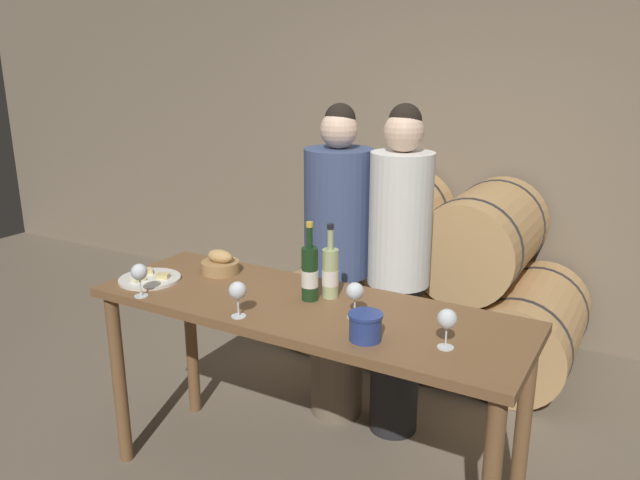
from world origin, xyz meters
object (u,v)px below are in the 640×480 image
wine_glass_left (238,291)px  blue_crock (365,325)px  tasting_table (305,331)px  wine_glass_far_left (139,273)px  wine_bottle_white (330,272)px  wine_glass_right (447,320)px  bread_basket (220,264)px  wine_glass_center (355,292)px  wine_bottle_red (310,273)px  cheese_plate (150,279)px  person_left (338,265)px  person_right (399,272)px

wine_glass_left → blue_crock: bearing=6.6°
tasting_table → wine_glass_far_left: size_ratio=12.68×
wine_bottle_white → wine_glass_far_left: (-0.72, -0.40, -0.00)m
tasting_table → wine_glass_right: 0.70m
bread_basket → wine_glass_left: bearing=-44.3°
tasting_table → blue_crock: bearing=-26.4°
wine_bottle_white → wine_glass_right: size_ratio=2.21×
wine_glass_right → bread_basket: bearing=168.6°
bread_basket → blue_crock: bearing=-19.3°
blue_crock → wine_glass_center: bearing=127.7°
wine_bottle_red → wine_bottle_white: (0.06, 0.07, -0.01)m
cheese_plate → blue_crock: bearing=-3.7°
bread_basket → wine_glass_right: (1.21, -0.24, 0.07)m
bread_basket → wine_glass_left: 0.56m
person_left → blue_crock: person_left is taller
wine_glass_center → tasting_table: bearing=174.9°
wine_bottle_white → bread_basket: wine_bottle_white is taller
wine_bottle_red → bread_basket: wine_bottle_red is taller
wine_glass_left → wine_glass_right: same height
blue_crock → cheese_plate: bearing=176.3°
tasting_table → cheese_plate: bearing=-172.0°
wine_glass_left → cheese_plate: bearing=167.6°
bread_basket → wine_glass_far_left: 0.44m
person_left → wine_glass_left: bearing=-88.5°
person_right → wine_glass_right: (0.49, -0.75, 0.14)m
wine_bottle_red → wine_glass_left: 0.34m
wine_glass_right → wine_glass_center: bearing=168.9°
person_left → wine_glass_center: (0.43, -0.67, 0.16)m
person_right → wine_glass_left: person_right is taller
cheese_plate → wine_bottle_red: bearing=12.1°
tasting_table → blue_crock: 0.45m
person_left → wine_glass_right: (0.84, -0.75, 0.16)m
bread_basket → wine_glass_center: (0.80, -0.16, 0.07)m
person_right → wine_glass_far_left: size_ratio=11.48×
wine_glass_left → wine_glass_right: 0.83m
person_left → person_right: size_ratio=0.99×
wine_bottle_white → wine_glass_center: (0.19, -0.15, -0.00)m
person_right → wine_glass_far_left: person_right is taller
person_left → blue_crock: bearing=-56.1°
cheese_plate → bread_basket: bearing=49.1°
wine_bottle_red → wine_glass_far_left: 0.74m
wine_glass_center → bread_basket: bearing=168.4°
person_left → tasting_table: bearing=-73.8°
wine_glass_right → person_left: bearing=138.2°
wine_bottle_red → wine_glass_center: size_ratio=2.32×
wine_bottle_white → blue_crock: (0.32, -0.31, -0.06)m
person_left → wine_glass_right: bearing=-41.8°
person_right → wine_glass_left: 0.95m
person_left → wine_glass_right: person_left is taller
bread_basket → wine_glass_right: size_ratio=1.23×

